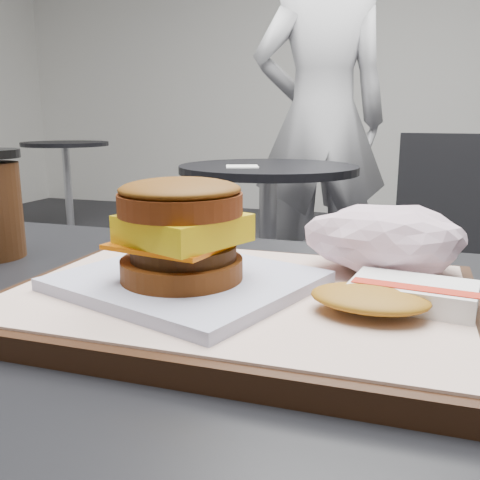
% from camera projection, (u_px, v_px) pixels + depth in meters
% --- Properties ---
extents(serving_tray, '(0.38, 0.28, 0.02)m').
position_uv_depth(serving_tray, '(239.00, 300.00, 0.45)').
color(serving_tray, black).
rests_on(serving_tray, customer_table).
extents(breakfast_sandwich, '(0.23, 0.22, 0.09)m').
position_uv_depth(breakfast_sandwich, '(183.00, 243.00, 0.44)').
color(breakfast_sandwich, silver).
rests_on(breakfast_sandwich, serving_tray).
extents(hash_brown, '(0.12, 0.10, 0.02)m').
position_uv_depth(hash_brown, '(394.00, 296.00, 0.40)').
color(hash_brown, white).
rests_on(hash_brown, serving_tray).
extents(crumpled_wrapper, '(0.14, 0.11, 0.06)m').
position_uv_depth(crumpled_wrapper, '(384.00, 239.00, 0.49)').
color(crumpled_wrapper, white).
rests_on(crumpled_wrapper, serving_tray).
extents(neighbor_table, '(0.70, 0.70, 0.75)m').
position_uv_depth(neighbor_table, '(268.00, 216.00, 2.13)').
color(neighbor_table, black).
rests_on(neighbor_table, ground).
extents(napkin, '(0.15, 0.15, 0.00)m').
position_uv_depth(napkin, '(242.00, 166.00, 2.01)').
color(napkin, white).
rests_on(napkin, neighbor_table).
extents(neighbor_chair, '(0.63, 0.49, 0.88)m').
position_uv_depth(neighbor_chair, '(416.00, 240.00, 1.89)').
color(neighbor_chair, '#AFAFB5').
rests_on(neighbor_chair, ground).
extents(patron, '(0.78, 0.64, 1.84)m').
position_uv_depth(patron, '(321.00, 120.00, 2.62)').
color(patron, silver).
rests_on(patron, ground).
extents(bg_table_mid, '(0.66, 0.66, 0.75)m').
position_uv_depth(bg_table_mid, '(67.00, 166.00, 4.18)').
color(bg_table_mid, black).
rests_on(bg_table_mid, ground).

